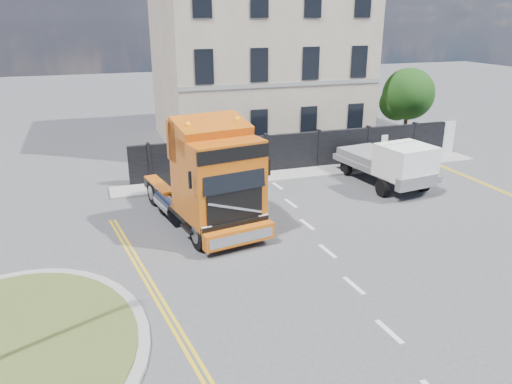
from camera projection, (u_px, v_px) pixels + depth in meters
name	position (u px, v px, depth m)	size (l,w,h in m)	color
ground	(244.00, 259.00, 17.06)	(120.00, 120.00, 0.00)	#424244
traffic_island	(9.00, 351.00, 12.25)	(6.80, 6.80, 0.17)	gray
hoarding_fence	(311.00, 150.00, 26.72)	(18.80, 0.25, 2.00)	black
georgian_building	(256.00, 49.00, 31.64)	(12.30, 10.30, 12.80)	beige
tree	(406.00, 96.00, 31.15)	(3.20, 3.20, 4.80)	#382619
pavement_far	(308.00, 173.00, 26.07)	(20.00, 1.60, 0.12)	gray
truck	(211.00, 181.00, 18.92)	(3.84, 7.46, 4.26)	black
flatbed_pickup	(397.00, 164.00, 23.42)	(2.91, 5.78, 2.30)	slate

